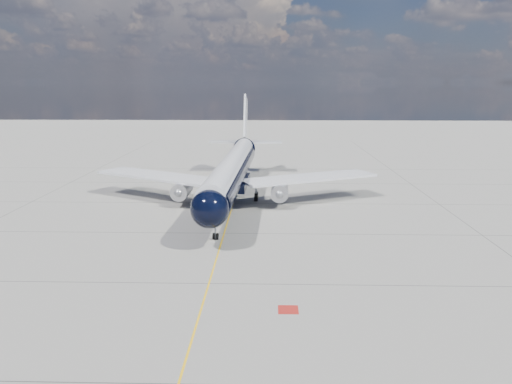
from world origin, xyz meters
TOP-DOWN VIEW (x-y plane):
  - ground at (0.00, 30.00)m, footprint 320.00×320.00m
  - taxiway_centerline at (0.00, 25.00)m, footprint 0.16×160.00m
  - red_marking at (6.80, -10.00)m, footprint 1.60×1.60m
  - main_airliner at (-0.13, 26.85)m, footprint 43.39×52.78m

SIDE VIEW (x-z plane):
  - ground at x=0.00m, z-range 0.00..0.00m
  - taxiway_centerline at x=0.00m, z-range 0.00..0.01m
  - red_marking at x=6.80m, z-range 0.00..0.01m
  - main_airliner at x=-0.13m, z-range -2.89..12.36m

